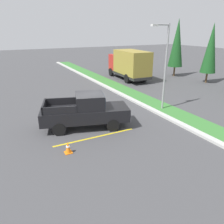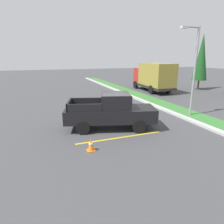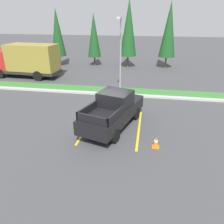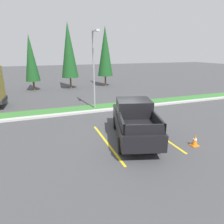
# 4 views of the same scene
# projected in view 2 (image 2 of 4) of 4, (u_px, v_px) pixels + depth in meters

# --- Properties ---
(ground_plane) EXTENTS (120.00, 120.00, 0.00)m
(ground_plane) POSITION_uv_depth(u_px,v_px,m) (114.00, 124.00, 12.55)
(ground_plane) COLOR #424244
(parking_line_near) EXTENTS (0.12, 4.80, 0.01)m
(parking_line_near) POSITION_uv_depth(u_px,v_px,m) (102.00, 121.00, 13.28)
(parking_line_near) COLOR yellow
(parking_line_near) RESTS_ON ground
(parking_line_far) EXTENTS (0.12, 4.80, 0.01)m
(parking_line_far) POSITION_uv_depth(u_px,v_px,m) (120.00, 138.00, 10.48)
(parking_line_far) COLOR yellow
(parking_line_far) RESTS_ON ground
(curb_strip) EXTENTS (56.00, 0.40, 0.15)m
(curb_strip) POSITION_uv_depth(u_px,v_px,m) (179.00, 115.00, 14.23)
(curb_strip) COLOR #B2B2AD
(curb_strip) RESTS_ON ground
(grass_median) EXTENTS (56.00, 1.80, 0.06)m
(grass_median) POSITION_uv_depth(u_px,v_px,m) (191.00, 114.00, 14.62)
(grass_median) COLOR #387533
(grass_median) RESTS_ON ground
(pickup_truck_main) EXTENTS (3.31, 5.54, 2.10)m
(pickup_truck_main) POSITION_uv_depth(u_px,v_px,m) (111.00, 111.00, 11.61)
(pickup_truck_main) COLOR black
(pickup_truck_main) RESTS_ON ground
(cargo_truck_distant) EXTENTS (6.92, 2.80, 3.40)m
(cargo_truck_distant) POSITION_uv_depth(u_px,v_px,m) (154.00, 76.00, 24.25)
(cargo_truck_distant) COLOR black
(cargo_truck_distant) RESTS_ON ground
(street_light) EXTENTS (0.24, 1.49, 6.06)m
(street_light) POSITION_uv_depth(u_px,v_px,m) (193.00, 65.00, 13.44)
(street_light) COLOR gray
(street_light) RESTS_ON ground
(cypress_tree_leftmost) EXTENTS (1.80, 1.80, 6.93)m
(cypress_tree_leftmost) POSITION_uv_depth(u_px,v_px,m) (201.00, 57.00, 24.94)
(cypress_tree_leftmost) COLOR brown
(cypress_tree_leftmost) RESTS_ON ground
(traffic_cone) EXTENTS (0.36, 0.36, 0.60)m
(traffic_cone) POSITION_uv_depth(u_px,v_px,m) (91.00, 145.00, 8.94)
(traffic_cone) COLOR orange
(traffic_cone) RESTS_ON ground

